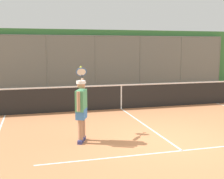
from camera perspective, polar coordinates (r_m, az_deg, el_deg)
The scene contains 5 objects.
ground_plane at distance 7.84m, azimuth 10.89°, elevation -9.83°, with size 60.00×60.00×0.00m, color #C67A4C.
court_line_markings at distance 6.93m, azimuth 14.93°, elevation -12.37°, with size 8.68×8.98×0.01m.
fence_backdrop at distance 16.71m, azimuth -3.68°, elevation 5.63°, with size 18.46×1.37×3.34m.
tennis_net at distance 11.55m, azimuth 1.78°, elevation -1.32°, with size 11.16×0.09×1.07m.
tennis_player at distance 7.51m, azimuth -5.96°, elevation -3.28°, with size 0.49×1.34×1.87m.
Camera 1 is at (3.32, 6.68, 2.41)m, focal length 47.34 mm.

